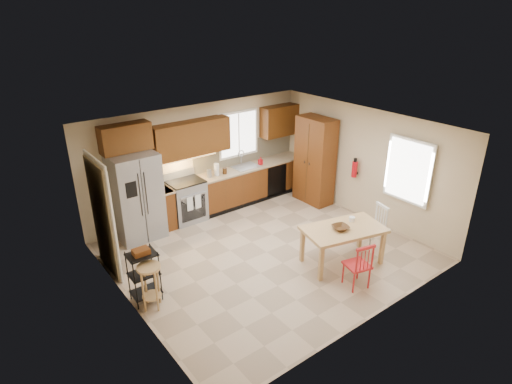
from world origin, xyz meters
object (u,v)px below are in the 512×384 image
Objects in this scene: fire_extinguisher at (354,169)px; chair_white at (373,226)px; bar_stool at (151,287)px; range_stove at (186,201)px; table_bowl at (340,230)px; dining_table at (342,246)px; utility_cart at (144,276)px; soap_bottle at (260,161)px; pantry at (315,161)px; refrigerator at (136,197)px; table_jar at (352,220)px; chair_red at (357,264)px.

fire_extinguisher is 0.41× the size of chair_white.
bar_stool is (-4.35, 0.90, -0.05)m from chair_white.
range_stove is 3.59m from table_bowl.
utility_cart is at bearing 174.72° from dining_table.
pantry is at bearing -43.45° from soap_bottle.
table_bowl is 0.38× the size of bar_stool.
pantry reaches higher than fire_extinguisher.
range_stove is 3.62m from dining_table.
pantry is 5.16m from bar_stool.
fire_extinguisher is at bearing -24.52° from refrigerator.
table_bowl is 2.50× the size of table_jar.
fire_extinguisher is at bearing 2.69° from utility_cart.
refrigerator reaches higher than chair_white.
fire_extinguisher reaches higher than table_jar.
fire_extinguisher is at bearing -59.47° from soap_bottle.
range_stove is 3.83m from fire_extinguisher.
soap_bottle is 2.27m from fire_extinguisher.
table_bowl is (0.26, 0.65, 0.30)m from chair_red.
bar_stool is (-0.80, -2.30, -0.52)m from refrigerator.
range_stove is 1.06× the size of chair_red.
utility_cart is at bearing -152.88° from soap_bottle.
chair_white is (0.37, -3.18, -0.56)m from soap_bottle.
soap_bottle is (3.18, -0.02, 0.09)m from refrigerator.
soap_bottle is 1.31m from pantry.
range_stove is 0.62× the size of dining_table.
chair_red is 1.00× the size of chair_white.
range_stove reaches higher than table_bowl.
range_stove is 1.06× the size of chair_white.
pantry is 2.56m from table_jar.
pantry is 17.57× the size of table_jar.
pantry is 1.42× the size of dining_table.
utility_cart is at bearing -132.56° from range_stove.
table_bowl is at bearing -18.13° from utility_cart.
chair_red is 1.12× the size of bar_stool.
utility_cart is at bearing 163.54° from table_jar.
dining_table is 4.94× the size of table_bowl.
utility_cart is at bearing 162.90° from chair_red.
dining_table is at bearing -15.00° from bar_stool.
utility_cart is at bearing 89.34° from chair_white.
range_stove reaches higher than bar_stool.
refrigerator reaches higher than range_stove.
range_stove is (1.15, 0.06, -0.45)m from refrigerator.
refrigerator is 9.53× the size of soap_bottle.
fire_extinguisher is (4.33, -1.98, 0.19)m from refrigerator.
soap_bottle is 3.25m from chair_white.
chair_white is 1.12× the size of bar_stool.
chair_white reaches higher than dining_table.
soap_bottle is at bearing 85.27° from table_jar.
fire_extinguisher is 1.20× the size of table_bowl.
chair_red is at bearing -111.62° from table_bowl.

